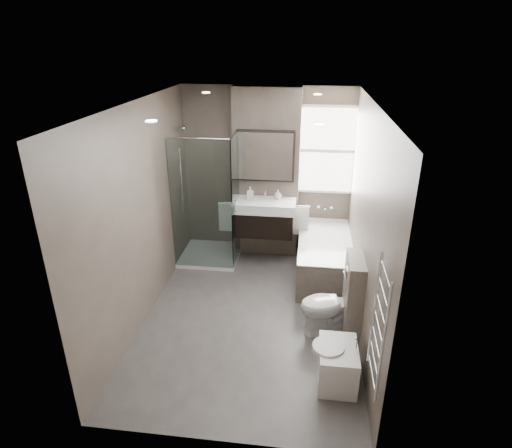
% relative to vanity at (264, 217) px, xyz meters
% --- Properties ---
extents(room, '(2.70, 3.90, 2.70)m').
position_rel_vanity_xyz_m(room, '(0.00, -1.43, 0.56)').
color(room, '#4B4745').
rests_on(room, ground).
extents(vanity_pier, '(1.00, 0.25, 2.60)m').
position_rel_vanity_xyz_m(vanity_pier, '(0.00, 0.35, 0.56)').
color(vanity_pier, '#5A5047').
rests_on(vanity_pier, ground).
extents(vanity, '(0.95, 0.47, 0.66)m').
position_rel_vanity_xyz_m(vanity, '(0.00, 0.00, 0.00)').
color(vanity, black).
rests_on(vanity, vanity_pier).
extents(mirror_cabinet, '(0.86, 0.08, 0.76)m').
position_rel_vanity_xyz_m(mirror_cabinet, '(0.00, 0.19, 0.89)').
color(mirror_cabinet, black).
rests_on(mirror_cabinet, vanity_pier).
extents(towel_left, '(0.24, 0.06, 0.44)m').
position_rel_vanity_xyz_m(towel_left, '(-0.56, -0.02, -0.02)').
color(towel_left, silver).
rests_on(towel_left, vanity_pier).
extents(towel_right, '(0.24, 0.06, 0.44)m').
position_rel_vanity_xyz_m(towel_right, '(0.56, -0.02, -0.02)').
color(towel_right, silver).
rests_on(towel_right, vanity_pier).
extents(shower_enclosure, '(0.90, 0.90, 2.00)m').
position_rel_vanity_xyz_m(shower_enclosure, '(-0.75, -0.08, -0.25)').
color(shower_enclosure, white).
rests_on(shower_enclosure, ground).
extents(bathtub, '(0.75, 1.60, 0.57)m').
position_rel_vanity_xyz_m(bathtub, '(0.92, -0.33, -0.43)').
color(bathtub, '#5A5047').
rests_on(bathtub, ground).
extents(window, '(0.98, 0.06, 1.33)m').
position_rel_vanity_xyz_m(window, '(0.90, 0.45, 0.93)').
color(window, white).
rests_on(window, room).
extents(toilet, '(0.79, 0.58, 0.72)m').
position_rel_vanity_xyz_m(toilet, '(0.97, -1.65, -0.38)').
color(toilet, white).
rests_on(toilet, ground).
extents(cistern_box, '(0.19, 0.55, 1.00)m').
position_rel_vanity_xyz_m(cistern_box, '(1.21, -1.68, -0.24)').
color(cistern_box, '#5A5047').
rests_on(cistern_box, ground).
extents(bidet, '(0.45, 0.53, 0.55)m').
position_rel_vanity_xyz_m(bidet, '(1.01, -2.48, -0.52)').
color(bidet, white).
rests_on(bidet, ground).
extents(towel_radiator, '(0.03, 0.49, 1.10)m').
position_rel_vanity_xyz_m(towel_radiator, '(1.25, -3.03, 0.38)').
color(towel_radiator, silver).
rests_on(towel_radiator, room).
extents(soap_bottle_a, '(0.09, 0.09, 0.19)m').
position_rel_vanity_xyz_m(soap_bottle_a, '(-0.21, 0.04, 0.36)').
color(soap_bottle_a, white).
rests_on(soap_bottle_a, vanity).
extents(soap_bottle_b, '(0.11, 0.11, 0.14)m').
position_rel_vanity_xyz_m(soap_bottle_b, '(0.20, 0.11, 0.33)').
color(soap_bottle_b, white).
rests_on(soap_bottle_b, vanity).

